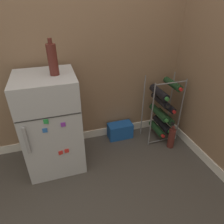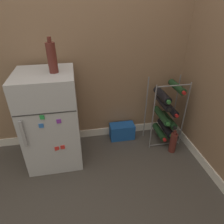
% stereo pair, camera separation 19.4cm
% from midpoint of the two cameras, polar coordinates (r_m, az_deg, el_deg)
% --- Properties ---
extents(ground_plane, '(14.00, 14.00, 0.00)m').
position_cam_midpoint_polar(ground_plane, '(1.91, -1.86, -18.29)').
color(ground_plane, '#423D38').
extents(wall_back, '(6.82, 0.07, 2.50)m').
position_cam_midpoint_polar(wall_back, '(1.94, -8.62, 24.44)').
color(wall_back, '#84664C').
rests_on(wall_back, ground_plane).
extents(mini_fridge, '(0.49, 0.49, 0.90)m').
position_cam_midpoint_polar(mini_fridge, '(1.88, -19.73, -3.25)').
color(mini_fridge, '#B7BABF').
rests_on(mini_fridge, ground_plane).
extents(wine_rack, '(0.35, 0.33, 0.73)m').
position_cam_midpoint_polar(wine_rack, '(2.20, 11.79, 0.68)').
color(wine_rack, slate).
rests_on(wine_rack, ground_plane).
extents(soda_box, '(0.27, 0.14, 0.18)m').
position_cam_midpoint_polar(soda_box, '(2.30, -0.10, -5.40)').
color(soda_box, '#194C9E').
rests_on(soda_box, ground_plane).
extents(fridge_top_bottle, '(0.07, 0.07, 0.27)m').
position_cam_midpoint_polar(fridge_top_bottle, '(1.63, -20.03, 13.90)').
color(fridge_top_bottle, '#56231E').
rests_on(fridge_top_bottle, mini_fridge).
extents(loose_bottle_floor, '(0.07, 0.07, 0.26)m').
position_cam_midpoint_polar(loose_bottle_floor, '(2.21, 14.22, -7.31)').
color(loose_bottle_floor, '#56231E').
rests_on(loose_bottle_floor, ground_plane).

